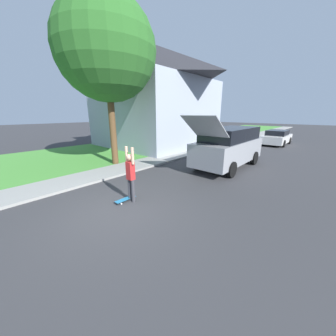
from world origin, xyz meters
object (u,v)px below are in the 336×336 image
object	(u,v)px
skateboarder	(131,174)
skateboard	(126,199)
car_down_street	(277,137)
suv_parked	(229,146)
lawn_tree_near	(106,51)

from	to	relation	value
skateboarder	skateboard	xyz separation A→B (m)	(-0.14, -0.18, -0.90)
car_down_street	skateboard	bearing A→B (deg)	-92.49
car_down_street	skateboarder	bearing A→B (deg)	-92.05
car_down_street	skateboard	size ratio (longest dim) A/B	5.76
skateboarder	suv_parked	bearing A→B (deg)	84.92
suv_parked	car_down_street	bearing A→B (deg)	89.74
lawn_tree_near	skateboard	bearing A→B (deg)	-29.32
suv_parked	skateboard	size ratio (longest dim) A/B	7.63
lawn_tree_near	skateboarder	world-z (taller)	lawn_tree_near
skateboarder	lawn_tree_near	bearing A→B (deg)	153.15
lawn_tree_near	skateboarder	size ratio (longest dim) A/B	4.44
lawn_tree_near	car_down_street	size ratio (longest dim) A/B	1.90
lawn_tree_near	car_down_street	xyz separation A→B (m)	(5.21, 14.74, -5.32)
skateboard	lawn_tree_near	bearing A→B (deg)	150.68
lawn_tree_near	car_down_street	bearing A→B (deg)	70.54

